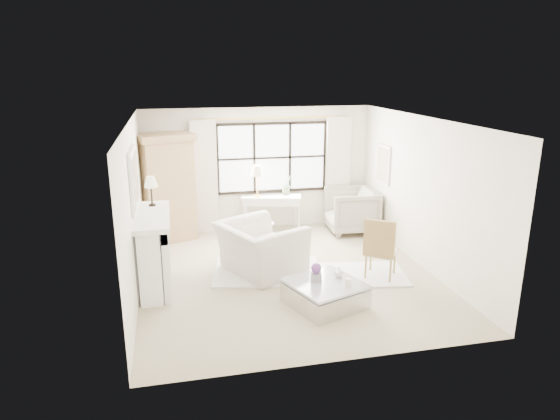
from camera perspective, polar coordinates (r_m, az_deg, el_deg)
The scene contains 32 objects.
floor at distance 8.87m, azimuth 0.82°, elevation -7.41°, with size 5.50×5.50×0.00m, color tan.
ceiling at distance 8.17m, azimuth 0.90°, elevation 10.22°, with size 5.50×5.50×0.00m, color white.
wall_back at distance 11.04m, azimuth -2.45°, elevation 4.67°, with size 5.00×5.00×0.00m, color white.
wall_front at distance 5.91m, azimuth 7.06°, elevation -5.75°, with size 5.00×5.00×0.00m, color beige.
wall_left at distance 8.23m, azimuth -16.33°, elevation 0.02°, with size 5.50×5.50×0.00m, color white.
wall_right at distance 9.30m, azimuth 16.02°, elevation 1.87°, with size 5.50×5.50×0.00m, color silver.
window_pane at distance 11.03m, azimuth -0.90°, elevation 6.00°, with size 2.40×0.02×1.50m, color silver.
window_frame at distance 11.02m, azimuth -0.89°, elevation 5.99°, with size 2.50×0.04×1.50m, color black, non-canonical shape.
curtain_rod at distance 10.85m, azimuth -0.86°, elevation 10.47°, with size 0.04×0.04×3.30m, color #AE8E3C.
curtain_left at distance 10.83m, azimuth -8.62°, elevation 3.65°, with size 0.55×0.10×2.47m, color beige.
curtain_right at distance 11.42m, azimuth 6.60°, elevation 4.37°, with size 0.55×0.10×2.47m, color beige.
fireplace at distance 8.43m, azimuth -14.42°, elevation -4.48°, with size 0.58×1.66×1.26m.
mirror_frame at distance 8.11m, azimuth -16.39°, elevation 3.36°, with size 0.05×1.15×0.95m, color white.
mirror_glass at distance 8.11m, azimuth -16.18°, elevation 3.37°, with size 0.02×1.00×0.80m, color silver.
art_frame at distance 10.73m, azimuth 11.70°, elevation 5.11°, with size 0.04×0.62×0.82m, color white.
art_canvas at distance 10.73m, azimuth 11.61°, elevation 5.11°, with size 0.01×0.52×0.72m, color #BAAB90.
mantel_lamp at distance 8.64m, azimuth -14.56°, elevation 2.99°, with size 0.22×0.22×0.51m.
armoire at distance 10.54m, azimuth -12.76°, elevation 2.56°, with size 1.30×1.05×2.24m.
console_table at distance 11.07m, azimuth -0.99°, elevation -0.35°, with size 1.37×0.76×0.80m.
console_lamp at distance 10.77m, azimuth -2.64°, elevation 4.42°, with size 0.28×0.28×0.69m.
orchid_plant at distance 10.99m, azimuth 0.78°, elevation 2.88°, with size 0.24×0.20×0.44m, color #5F7850.
side_table at distance 10.08m, azimuth -1.83°, elevation -2.44°, with size 0.40×0.40×0.51m.
rug_left at distance 8.96m, azimuth -1.48°, elevation -7.03°, with size 1.87×1.32×0.03m, color silver.
rug_right at distance 8.97m, azimuth 9.43°, elevation -7.24°, with size 1.47×1.10×0.03m, color white.
club_armchair at distance 8.82m, azimuth -2.27°, elevation -4.41°, with size 1.38×1.21×0.90m, color beige.
wingback_chair at distance 11.09m, azimuth 8.13°, elevation -0.05°, with size 1.03×1.06×0.96m, color #A29889.
french_chair at distance 8.80m, azimuth 11.38°, elevation -5.73°, with size 0.67×0.67×1.08m.
coffee_table at distance 7.77m, azimuth 5.15°, elevation -9.55°, with size 1.29×1.29×0.38m.
planter_box at distance 7.71m, azimuth 4.14°, elevation -7.62°, with size 0.16×0.16×0.12m, color gray.
planter_flowers at distance 7.65m, azimuth 4.16°, elevation -6.65°, with size 0.16×0.16×0.16m, color #65327D.
pillar_candle at distance 7.57m, azimuth 7.76°, elevation -8.19°, with size 0.10×0.10×0.12m, color beige.
coffee_vase at distance 7.86m, azimuth 6.72°, elevation -7.05°, with size 0.15×0.15×0.16m, color silver.
Camera 1 is at (-1.89, -7.91, 3.54)m, focal length 32.00 mm.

